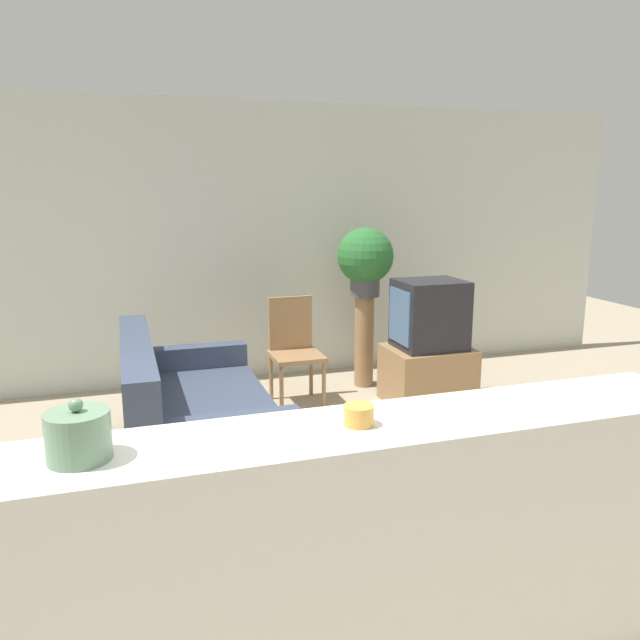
# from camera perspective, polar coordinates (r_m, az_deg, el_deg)

# --- Properties ---
(ground_plane) EXTENTS (14.00, 14.00, 0.00)m
(ground_plane) POSITION_cam_1_polar(r_m,az_deg,el_deg) (3.35, -0.73, -22.54)
(ground_plane) COLOR tan
(wall_back) EXTENTS (9.00, 0.06, 2.70)m
(wall_back) POSITION_cam_1_polar(r_m,az_deg,el_deg) (6.14, -10.30, 6.77)
(wall_back) COLOR silver
(wall_back) RESTS_ON ground_plane
(couch) EXTENTS (0.99, 1.82, 0.90)m
(couch) POSITION_cam_1_polar(r_m,az_deg,el_deg) (4.47, -11.64, -9.11)
(couch) COLOR #384256
(couch) RESTS_ON ground_plane
(tv_stand) EXTENTS (0.73, 0.58, 0.51)m
(tv_stand) POSITION_cam_1_polar(r_m,az_deg,el_deg) (5.67, 9.79, -4.97)
(tv_stand) COLOR #9E754C
(tv_stand) RESTS_ON ground_plane
(television) EXTENTS (0.58, 0.49, 0.60)m
(television) POSITION_cam_1_polar(r_m,az_deg,el_deg) (5.53, 9.94, 0.52)
(television) COLOR #232328
(television) RESTS_ON tv_stand
(wooden_chair) EXTENTS (0.44, 0.44, 0.94)m
(wooden_chair) POSITION_cam_1_polar(r_m,az_deg,el_deg) (5.56, -2.38, -2.35)
(wooden_chair) COLOR #9E754C
(wooden_chair) RESTS_ON ground_plane
(plant_stand) EXTENTS (0.18, 0.18, 0.88)m
(plant_stand) POSITION_cam_1_polar(r_m,az_deg,el_deg) (6.03, 4.05, -1.94)
(plant_stand) COLOR #9E754C
(plant_stand) RESTS_ON ground_plane
(potted_plant) EXTENTS (0.53, 0.53, 0.65)m
(potted_plant) POSITION_cam_1_polar(r_m,az_deg,el_deg) (5.88, 4.17, 5.66)
(potted_plant) COLOR #4C4C51
(potted_plant) RESTS_ON plant_stand
(foreground_counter) EXTENTS (2.81, 0.44, 1.07)m
(foreground_counter) POSITION_cam_1_polar(r_m,az_deg,el_deg) (2.52, 4.06, -20.80)
(foreground_counter) COLOR white
(foreground_counter) RESTS_ON ground_plane
(decorative_bowl) EXTENTS (0.20, 0.20, 0.20)m
(decorative_bowl) POSITION_cam_1_polar(r_m,az_deg,el_deg) (2.11, -21.23, -9.80)
(decorative_bowl) COLOR gray
(decorative_bowl) RESTS_ON foreground_counter
(candle_jar) EXTENTS (0.11, 0.11, 0.07)m
(candle_jar) POSITION_cam_1_polar(r_m,az_deg,el_deg) (2.26, 3.56, -8.68)
(candle_jar) COLOR gold
(candle_jar) RESTS_ON foreground_counter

